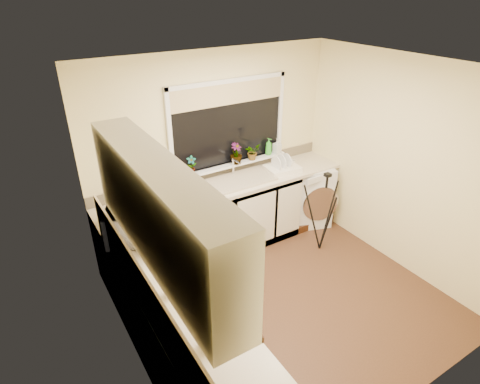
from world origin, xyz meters
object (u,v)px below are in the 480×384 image
object	(u,v)px
plant_a	(192,165)
plant_d	(252,152)
laptop	(175,196)
cup_back	(291,163)
dish_rack	(282,169)
soap_bottle_clear	(277,146)
tripod	(323,213)
washing_machine	(305,193)
steel_jar	(168,290)
kettle	(157,242)
microwave	(130,219)
glass_jug	(212,333)
plant_c	(236,154)
cup_left	(204,340)
soap_bottle_green	(269,147)

from	to	relation	value
plant_a	plant_d	distance (m)	0.85
plant_a	laptop	bearing A→B (deg)	-142.31
plant_a	cup_back	bearing A→B (deg)	-8.74
dish_rack	soap_bottle_clear	size ratio (longest dim) A/B	2.15
tripod	plant_a	distance (m)	1.73
washing_machine	steel_jar	size ratio (longest dim) A/B	7.69
washing_machine	kettle	size ratio (longest dim) A/B	3.91
microwave	soap_bottle_clear	world-z (taller)	soap_bottle_clear
glass_jug	microwave	world-z (taller)	microwave
microwave	plant_c	size ratio (longest dim) A/B	2.24
washing_machine	glass_jug	size ratio (longest dim) A/B	6.25
dish_rack	cup_left	xyz separation A→B (m)	(-2.17, -1.97, 0.02)
laptop	dish_rack	bearing A→B (deg)	24.00
tripod	cup_left	world-z (taller)	tripod
dish_rack	microwave	world-z (taller)	microwave
laptop	plant_c	distance (m)	1.01
laptop	plant_d	world-z (taller)	plant_d
plant_d	laptop	bearing A→B (deg)	-168.40
laptop	soap_bottle_green	size ratio (longest dim) A/B	1.87
plant_a	soap_bottle_green	bearing A→B (deg)	-0.26
washing_machine	laptop	bearing A→B (deg)	-160.11
glass_jug	plant_c	distance (m)	2.70
dish_rack	microwave	xyz separation A→B (m)	(-2.14, -0.39, 0.13)
tripod	glass_jug	world-z (taller)	tripod
laptop	kettle	distance (m)	0.96
kettle	cup_left	bearing A→B (deg)	-96.18
washing_machine	cup_left	distance (m)	3.32
kettle	glass_jug	xyz separation A→B (m)	(-0.06, -1.16, -0.04)
laptop	plant_d	distance (m)	1.24
dish_rack	plant_c	distance (m)	0.66
dish_rack	cup_left	world-z (taller)	cup_left
kettle	plant_a	world-z (taller)	plant_a
soap_bottle_clear	steel_jar	bearing A→B (deg)	-144.15
plant_d	cup_back	distance (m)	0.58
cup_back	kettle	bearing A→B (deg)	-158.78
soap_bottle_clear	cup_left	bearing A→B (deg)	-135.46
glass_jug	plant_c	xyz separation A→B (m)	(1.54, 2.20, 0.21)
tripod	plant_c	xyz separation A→B (m)	(-0.73, 0.89, 0.64)
tripod	cup_back	xyz separation A→B (m)	(0.02, 0.71, 0.40)
glass_jug	soap_bottle_green	distance (m)	3.04
washing_machine	steel_jar	world-z (taller)	steel_jar
steel_jar	plant_a	size ratio (longest dim) A/B	0.52
glass_jug	microwave	xyz separation A→B (m)	(-0.04, 1.57, 0.10)
steel_jar	plant_c	world-z (taller)	plant_c
kettle	steel_jar	size ratio (longest dim) A/B	1.97
tripod	cup_back	distance (m)	0.82
plant_d	soap_bottle_green	xyz separation A→B (m)	(0.27, 0.02, 0.01)
plant_a	glass_jug	bearing A→B (deg)	-112.83
soap_bottle_green	cup_back	distance (m)	0.38
glass_jug	plant_d	bearing A→B (deg)	50.93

